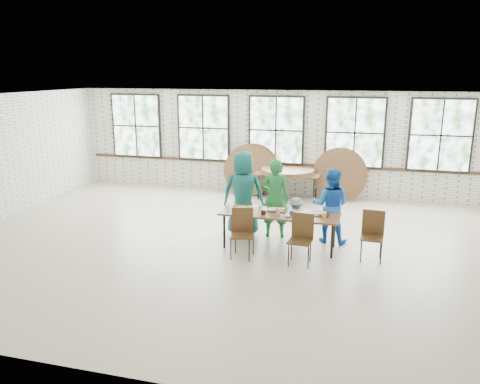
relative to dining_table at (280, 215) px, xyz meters
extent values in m
plane|color=#BCB096|center=(-0.90, -0.13, -0.69)|extent=(12.00, 12.00, 0.00)
plane|color=white|center=(-0.90, -0.13, 2.31)|extent=(12.00, 12.00, 0.00)
plane|color=silver|center=(-0.90, 4.37, 0.81)|extent=(12.00, 0.00, 12.00)
plane|color=silver|center=(-0.90, -4.63, 0.81)|extent=(12.00, 0.00, 12.00)
cube|color=#422819|center=(-0.90, 4.34, 0.21)|extent=(11.80, 0.05, 0.08)
cube|color=black|center=(-5.30, 4.31, 1.19)|extent=(1.62, 0.05, 1.97)
cube|color=white|center=(-5.30, 4.28, 1.19)|extent=(1.50, 0.01, 1.85)
cube|color=black|center=(-3.10, 4.31, 1.19)|extent=(1.62, 0.05, 1.97)
cube|color=white|center=(-3.10, 4.28, 1.19)|extent=(1.50, 0.01, 1.85)
cube|color=black|center=(-0.90, 4.31, 1.19)|extent=(1.62, 0.05, 1.97)
cube|color=white|center=(-0.90, 4.28, 1.19)|extent=(1.50, 0.01, 1.85)
cube|color=black|center=(1.30, 4.31, 1.19)|extent=(1.62, 0.05, 1.97)
cube|color=white|center=(1.30, 4.28, 1.19)|extent=(1.50, 0.01, 1.85)
cube|color=black|center=(3.50, 4.31, 1.19)|extent=(1.62, 0.05, 1.97)
cube|color=white|center=(3.50, 4.28, 1.19)|extent=(1.50, 0.01, 1.85)
cube|color=brown|center=(0.00, 0.00, 0.03)|extent=(2.42, 0.88, 0.04)
cylinder|color=black|center=(-1.08, -0.30, -0.34)|extent=(0.05, 0.05, 0.70)
cylinder|color=black|center=(-1.08, 0.30, -0.34)|extent=(0.05, 0.05, 0.70)
cylinder|color=black|center=(1.08, -0.30, -0.34)|extent=(0.05, 0.05, 0.70)
cylinder|color=black|center=(1.08, 0.30, -0.34)|extent=(0.05, 0.05, 0.70)
cube|color=#4B3119|center=(-0.60, -0.70, -0.24)|extent=(0.50, 0.49, 0.03)
cube|color=#4B3119|center=(-0.64, -0.52, 0.01)|extent=(0.42, 0.13, 0.50)
cylinder|color=black|center=(-0.78, -0.87, -0.47)|extent=(0.02, 0.02, 0.44)
cylinder|color=black|center=(-0.78, -0.53, -0.47)|extent=(0.02, 0.02, 0.44)
cylinder|color=black|center=(-0.42, -0.87, -0.47)|extent=(0.02, 0.02, 0.44)
cylinder|color=black|center=(-0.42, -0.53, -0.47)|extent=(0.02, 0.02, 0.44)
cube|color=#4B3119|center=(0.52, -0.75, -0.24)|extent=(0.46, 0.44, 0.03)
cube|color=#4B3119|center=(0.54, -0.56, 0.01)|extent=(0.42, 0.07, 0.50)
cylinder|color=black|center=(0.34, -0.92, -0.47)|extent=(0.02, 0.02, 0.44)
cylinder|color=black|center=(0.34, -0.58, -0.47)|extent=(0.02, 0.02, 0.44)
cylinder|color=black|center=(0.70, -0.92, -0.47)|extent=(0.02, 0.02, 0.44)
cylinder|color=black|center=(0.70, -0.58, -0.47)|extent=(0.02, 0.02, 0.44)
cube|color=#4B3119|center=(1.81, -0.21, -0.24)|extent=(0.45, 0.43, 0.03)
cube|color=#4B3119|center=(1.83, -0.02, 0.01)|extent=(0.42, 0.06, 0.50)
cylinder|color=black|center=(1.63, -0.38, -0.47)|extent=(0.02, 0.02, 0.44)
cylinder|color=black|center=(1.63, -0.04, -0.47)|extent=(0.02, 0.02, 0.44)
cylinder|color=black|center=(1.99, -0.38, -0.47)|extent=(0.02, 0.02, 0.44)
cylinder|color=black|center=(1.99, -0.04, -0.47)|extent=(0.02, 0.02, 0.44)
imported|color=#1C6D68|center=(-0.92, 0.65, 0.24)|extent=(0.98, 0.70, 1.86)
imported|color=#1E7232|center=(-0.22, 0.65, 0.17)|extent=(0.67, 0.48, 1.72)
imported|color=#111836|center=(0.24, 0.65, -0.24)|extent=(0.62, 0.41, 0.91)
imported|color=blue|center=(0.96, 0.65, 0.10)|extent=(0.83, 0.68, 1.58)
cube|color=brown|center=(-0.45, 3.82, 0.03)|extent=(1.81, 0.77, 0.04)
cylinder|color=black|center=(-1.23, 3.55, -0.34)|extent=(0.04, 0.04, 0.70)
cylinder|color=black|center=(-1.23, 4.10, -0.34)|extent=(0.04, 0.04, 0.70)
cylinder|color=black|center=(0.33, 3.55, -0.34)|extent=(0.04, 0.04, 0.70)
cylinder|color=black|center=(0.33, 4.10, -0.34)|extent=(0.04, 0.04, 0.70)
cube|color=black|center=(-0.77, 0.10, 0.06)|extent=(0.44, 0.33, 0.02)
cube|color=black|center=(-0.10, 0.16, 0.06)|extent=(0.44, 0.33, 0.02)
cube|color=black|center=(0.76, 0.08, 0.06)|extent=(0.44, 0.33, 0.02)
cylinder|color=black|center=(-0.30, -0.18, 0.10)|extent=(0.09, 0.09, 0.09)
cube|color=red|center=(0.00, -0.18, 0.11)|extent=(0.06, 0.07, 0.11)
cylinder|color=#1A3AC3|center=(0.24, -0.07, 0.10)|extent=(0.07, 0.07, 0.10)
cylinder|color=orange|center=(0.90, -0.17, 0.11)|extent=(0.07, 0.07, 0.11)
cylinder|color=white|center=(0.47, -0.19, 0.10)|extent=(0.17, 0.17, 0.10)
ellipsoid|color=white|center=(-0.58, -0.19, 0.08)|extent=(0.11, 0.11, 0.05)
ellipsoid|color=white|center=(0.20, -0.23, 0.08)|extent=(0.11, 0.11, 0.05)
ellipsoid|color=white|center=(0.64, -0.09, 0.08)|extent=(0.11, 0.11, 0.05)
cylinder|color=brown|center=(-0.45, 3.82, 0.07)|extent=(1.50, 1.50, 0.04)
cylinder|color=brown|center=(-0.45, 3.82, 0.12)|extent=(1.50, 1.50, 0.04)
cylinder|color=brown|center=(-0.45, 3.82, 0.16)|extent=(1.50, 1.50, 0.04)
cylinder|color=brown|center=(-1.51, 4.11, 0.05)|extent=(1.50, 0.30, 1.49)
cylinder|color=brown|center=(-1.63, 4.01, 0.05)|extent=(1.50, 0.45, 1.46)
cylinder|color=brown|center=(0.97, 4.01, 0.05)|extent=(1.50, 0.32, 1.48)
camera|label=1|loc=(1.54, -8.92, 2.81)|focal=35.00mm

